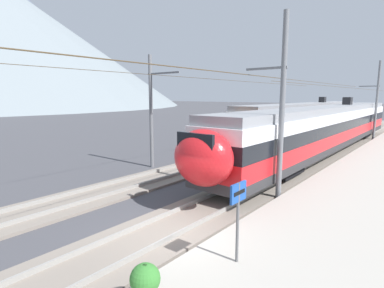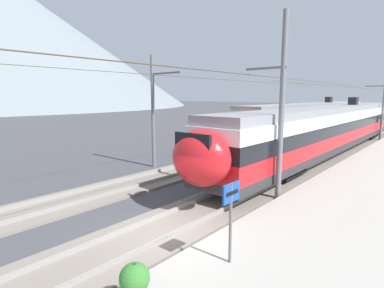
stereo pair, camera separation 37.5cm
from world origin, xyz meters
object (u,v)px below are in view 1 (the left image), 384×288
train_far_track (307,117)px  catenary_mast_far_side (153,108)px  platform_sign (238,204)px  train_near_platform (329,126)px  catenary_mast_mid (280,106)px  catenary_mast_east (376,100)px  potted_plant_platform_edge (145,281)px

train_far_track → catenary_mast_far_side: size_ratio=0.76×
train_far_track → platform_sign: train_far_track is taller
train_near_platform → platform_sign: bearing=-170.7°
catenary_mast_mid → catenary_mast_east: 24.16m
train_near_platform → potted_plant_platform_edge: train_near_platform is taller
catenary_mast_east → potted_plant_platform_edge: size_ratio=50.40×
train_far_track → catenary_mast_mid: (-23.42, -6.68, 1.99)m
catenary_mast_east → train_near_platform: bearing=172.0°
catenary_mast_mid → catenary_mast_far_side: 8.86m
train_near_platform → catenary_mast_far_side: bearing=149.9°
catenary_mast_far_side → potted_plant_platform_edge: (-9.49, -9.80, -3.08)m
platform_sign → potted_plant_platform_edge: (-2.62, 0.66, -1.11)m
catenary_mast_mid → train_far_track: bearing=15.9°
train_near_platform → potted_plant_platform_edge: size_ratio=40.55×
train_near_platform → catenary_mast_east: size_ratio=0.80×
catenary_mast_far_side → train_far_track: bearing=-5.4°
catenary_mast_far_side → train_near_platform: bearing=-30.1°
train_far_track → platform_sign: (-29.54, -8.33, -0.34)m
catenary_mast_mid → platform_sign: 6.75m
catenary_mast_east → catenary_mast_far_side: size_ratio=1.00×
platform_sign → potted_plant_platform_edge: size_ratio=2.49×
catenary_mast_east → platform_sign: (-30.28, -1.65, -2.36)m
catenary_mast_east → catenary_mast_far_side: catenary_mast_east is taller
catenary_mast_east → potted_plant_platform_edge: (-32.89, -0.99, -3.46)m
train_far_track → catenary_mast_east: catenary_mast_east is taller
train_near_platform → catenary_mast_mid: size_ratio=0.80×
train_far_track → catenary_mast_mid: catenary_mast_mid is taller
train_far_track → catenary_mast_far_side: (-22.66, 2.14, 1.63)m
catenary_mast_mid → catenary_mast_east: size_ratio=1.00×
catenary_mast_mid → potted_plant_platform_edge: catenary_mast_mid is taller
catenary_mast_mid → catenary_mast_east: catenary_mast_east is taller
train_near_platform → catenary_mast_east: catenary_mast_east is taller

